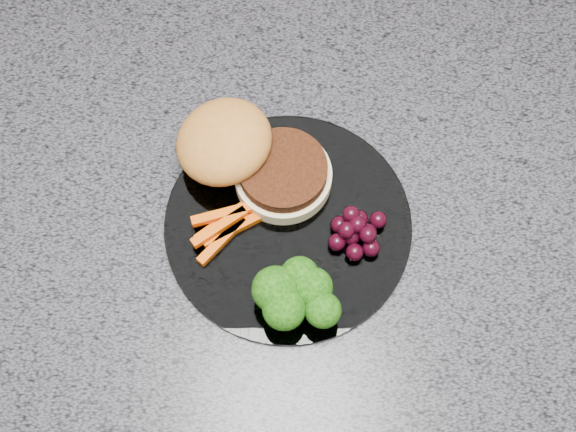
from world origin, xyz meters
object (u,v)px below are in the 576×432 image
(burger, at_px, (245,155))
(grape_bunch, at_px, (357,231))
(plate, at_px, (288,225))
(island_cabinet, at_px, (281,301))

(burger, relative_size, grape_bunch, 3.02)
(plate, bearing_deg, island_cabinet, 100.63)
(plate, bearing_deg, burger, 123.93)
(grape_bunch, bearing_deg, burger, 144.90)
(burger, xyz_separation_m, grape_bunch, (0.12, -0.08, -0.01))
(plate, bearing_deg, grape_bunch, -11.30)
(island_cabinet, distance_m, burger, 0.50)
(island_cabinet, distance_m, grape_bunch, 0.50)
(plate, height_order, burger, burger)
(island_cabinet, height_order, plate, plate)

